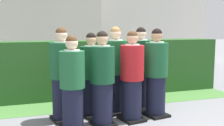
{
  "coord_description": "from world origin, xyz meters",
  "views": [
    {
      "loc": [
        -1.59,
        -4.49,
        1.69
      ],
      "look_at": [
        0.0,
        0.28,
        1.05
      ],
      "focal_mm": 43.68,
      "sensor_mm": 36.0,
      "label": 1
    }
  ],
  "objects": [
    {
      "name": "student_in_red_blazer",
      "position": [
        0.3,
        0.03,
        0.79
      ],
      "size": [
        0.46,
        0.56,
        1.65
      ],
      "color": "black",
      "rests_on": "ground"
    },
    {
      "name": "student_front_row_0",
      "position": [
        -0.82,
        -0.14,
        0.75
      ],
      "size": [
        0.45,
        0.54,
        1.58
      ],
      "color": "black",
      "rests_on": "ground"
    },
    {
      "name": "ground_plane",
      "position": [
        0.0,
        0.0,
        0.0
      ],
      "size": [
        60.0,
        60.0,
        0.0
      ],
      "primitive_type": "plane",
      "color": "slate"
    },
    {
      "name": "student_rear_row_2",
      "position": [
        0.17,
        0.57,
        0.82
      ],
      "size": [
        0.49,
        0.56,
        1.73
      ],
      "color": "black",
      "rests_on": "ground"
    },
    {
      "name": "student_rear_row_1",
      "position": [
        -0.34,
        0.51,
        0.77
      ],
      "size": [
        0.46,
        0.55,
        1.61
      ],
      "color": "black",
      "rests_on": "ground"
    },
    {
      "name": "lawn_strip",
      "position": [
        0.0,
        1.29,
        0.0
      ],
      "size": [
        7.0,
        0.9,
        0.01
      ],
      "primitive_type": "cube",
      "color": "#477A38",
      "rests_on": "ground"
    },
    {
      "name": "student_front_row_3",
      "position": [
        0.84,
        0.13,
        0.81
      ],
      "size": [
        0.47,
        0.55,
        1.69
      ],
      "color": "black",
      "rests_on": "ground"
    },
    {
      "name": "hedge",
      "position": [
        0.0,
        2.09,
        0.69
      ],
      "size": [
        7.0,
        0.7,
        1.39
      ],
      "color": "#285623",
      "rests_on": "ground"
    },
    {
      "name": "student_rear_row_0",
      "position": [
        -0.91,
        0.43,
        0.82
      ],
      "size": [
        0.47,
        0.55,
        1.71
      ],
      "color": "black",
      "rests_on": "ground"
    },
    {
      "name": "student_rear_row_3",
      "position": [
        0.77,
        0.7,
        0.82
      ],
      "size": [
        0.49,
        0.58,
        1.72
      ],
      "color": "black",
      "rests_on": "ground"
    },
    {
      "name": "student_front_row_1",
      "position": [
        -0.28,
        -0.04,
        0.79
      ],
      "size": [
        0.43,
        0.54,
        1.65
      ],
      "color": "black",
      "rests_on": "ground"
    }
  ]
}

